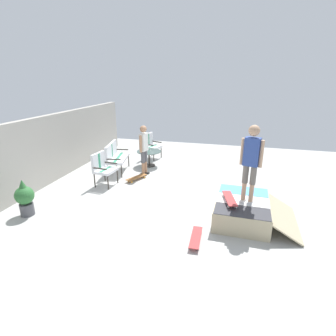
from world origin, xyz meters
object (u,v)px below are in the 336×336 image
Objects in this scene: person_watching at (144,147)px; person_skater at (251,159)px; skateboard_spare at (196,237)px; patio_chair_near_house at (150,144)px; potted_plant at (25,197)px; skateboard_by_bench at (137,177)px; patio_table at (149,155)px; patio_chair_by_wall at (102,166)px; patio_bench at (115,155)px; skateboard_on_ramp at (230,199)px; skate_ramp at (243,209)px.

person_watching is 4.07m from person_skater.
skateboard_spare is (-3.39, -2.33, -0.90)m from person_watching.
patio_chair_near_house is 1.26× the size of skateboard_spare.
potted_plant is at bearing 164.93° from patio_chair_near_house.
patio_chair_near_house is at bearing 12.26° from person_watching.
person_skater is at bearing -78.37° from potted_plant.
person_watching is 2.09× the size of skateboard_by_bench.
patio_chair_near_house is 0.60× the size of person_watching.
person_skater is at bearing -133.20° from patio_table.
patio_bench is at bearing 7.39° from patio_chair_by_wall.
skateboard_spare is at bearing -152.56° from patio_chair_near_house.
skateboard_spare is at bearing -150.18° from patio_table.
skateboard_spare is 4.16m from potted_plant.
patio_chair_near_house reaches higher than patio_table.
skateboard_on_ramp reaches higher than patio_table.
patio_table is at bearing -164.53° from patio_chair_near_house.
person_skater reaches higher than patio_bench.
skateboard_on_ramp reaches higher than skateboard_spare.
skateboard_by_bench is (-1.47, -0.06, -0.32)m from patio_table.
patio_bench and patio_chair_near_house have the same top height.
patio_chair_near_house is 5.43m from potted_plant.
skate_ramp is 3.73m from skateboard_by_bench.
skateboard_spare is (-5.26, -2.73, -0.53)m from patio_chair_near_house.
patio_table is 0.98× the size of potted_plant.
skate_ramp is 1.07× the size of person_skater.
skate_ramp is 4.01m from person_watching.
potted_plant reaches higher than skateboard_by_bench.
patio_bench is 1.28m from skateboard_by_bench.
skateboard_on_ramp is (-2.42, -4.02, -0.04)m from patio_bench.
patio_chair_by_wall is at bearing 72.59° from skateboard_on_ramp.
person_watching reaches higher than patio_chair_near_house.
patio_bench is (2.24, 4.35, 0.37)m from skate_ramp.
skateboard_by_bench is 0.88× the size of potted_plant.
potted_plant is (-5.24, 1.41, -0.15)m from patio_chair_near_house.
patio_chair_near_house is at bearing -15.07° from potted_plant.
person_skater reaches higher than skateboard_by_bench.
person_watching is (2.21, 3.26, 0.74)m from skate_ramp.
patio_chair_near_house is at bearing 37.98° from skateboard_on_ramp.
skateboard_by_bench is at bearing 40.34° from skateboard_spare.
skateboard_by_bench is at bearing 62.50° from person_skater.
patio_table is 1.51m from skateboard_by_bench.
patio_chair_near_house is 5.67m from person_skater.
skateboard_spare is (-4.31, -2.47, -0.32)m from patio_table.
patio_table is at bearing -21.35° from potted_plant.
person_skater is 4.08m from skateboard_by_bench.
skateboard_by_bench is at bearing -53.60° from patio_chair_by_wall.
skateboard_by_bench is at bearing -177.63° from patio_table.
person_skater is at bearing -104.96° from patio_chair_by_wall.
person_skater is at bearing -117.50° from skateboard_by_bench.
patio_chair_by_wall is 1.26× the size of skateboard_by_bench.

